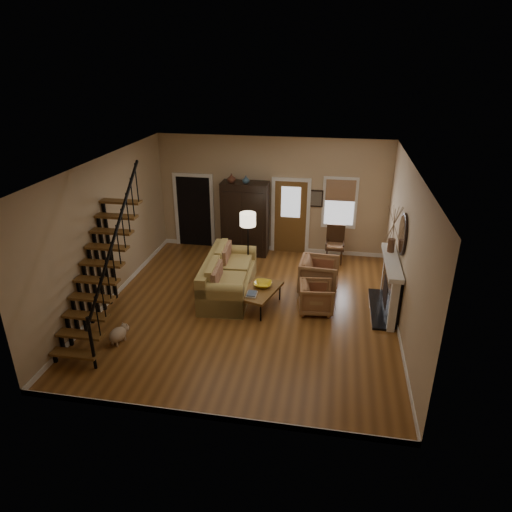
% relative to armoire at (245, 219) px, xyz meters
% --- Properties ---
extents(room, '(7.00, 7.33, 3.30)m').
position_rel_armoire_xyz_m(room, '(0.29, -1.39, 0.46)').
color(room, brown).
rests_on(room, ground).
extents(staircase, '(0.94, 2.80, 3.20)m').
position_rel_armoire_xyz_m(staircase, '(-2.08, -4.45, 0.55)').
color(staircase, brown).
rests_on(staircase, ground).
extents(fireplace, '(0.33, 1.95, 2.30)m').
position_rel_armoire_xyz_m(fireplace, '(3.83, -2.65, -0.31)').
color(fireplace, black).
rests_on(fireplace, ground).
extents(armoire, '(1.30, 0.60, 2.10)m').
position_rel_armoire_xyz_m(armoire, '(0.00, 0.00, 0.00)').
color(armoire, black).
rests_on(armoire, ground).
extents(vase_a, '(0.24, 0.24, 0.25)m').
position_rel_armoire_xyz_m(vase_a, '(-0.35, -0.10, 1.17)').
color(vase_a, '#4C2619').
rests_on(vase_a, armoire).
extents(vase_b, '(0.20, 0.20, 0.21)m').
position_rel_armoire_xyz_m(vase_b, '(0.05, -0.10, 1.16)').
color(vase_b, '#334C60').
rests_on(vase_b, armoire).
extents(sofa, '(1.18, 2.49, 0.91)m').
position_rel_armoire_xyz_m(sofa, '(0.08, -2.47, -0.60)').
color(sofa, '#A58D4B').
rests_on(sofa, ground).
extents(coffee_table, '(1.01, 1.35, 0.46)m').
position_rel_armoire_xyz_m(coffee_table, '(0.93, -3.03, -0.82)').
color(coffee_table, brown).
rests_on(coffee_table, ground).
extents(bowl, '(0.41, 0.41, 0.10)m').
position_rel_armoire_xyz_m(bowl, '(0.98, -2.88, -0.54)').
color(bowl, gold).
rests_on(bowl, coffee_table).
extents(books, '(0.22, 0.30, 0.06)m').
position_rel_armoire_xyz_m(books, '(0.81, -3.33, -0.56)').
color(books, beige).
rests_on(books, coffee_table).
extents(armchair_left, '(0.83, 0.81, 0.69)m').
position_rel_armoire_xyz_m(armchair_left, '(2.20, -2.96, -0.71)').
color(armchair_left, brown).
rests_on(armchair_left, ground).
extents(armchair_right, '(0.97, 0.95, 0.84)m').
position_rel_armoire_xyz_m(armchair_right, '(2.21, -1.99, -0.63)').
color(armchair_right, brown).
rests_on(armchair_right, ground).
extents(floor_lamp, '(0.52, 0.52, 1.74)m').
position_rel_armoire_xyz_m(floor_lamp, '(0.38, -1.52, -0.18)').
color(floor_lamp, black).
rests_on(floor_lamp, ground).
extents(side_chair, '(0.54, 0.54, 1.02)m').
position_rel_armoire_xyz_m(side_chair, '(2.55, -0.20, -0.54)').
color(side_chair, '#352011').
rests_on(side_chair, ground).
extents(dog, '(0.39, 0.53, 0.34)m').
position_rel_armoire_xyz_m(dog, '(-1.62, -4.92, -0.88)').
color(dog, tan).
rests_on(dog, ground).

